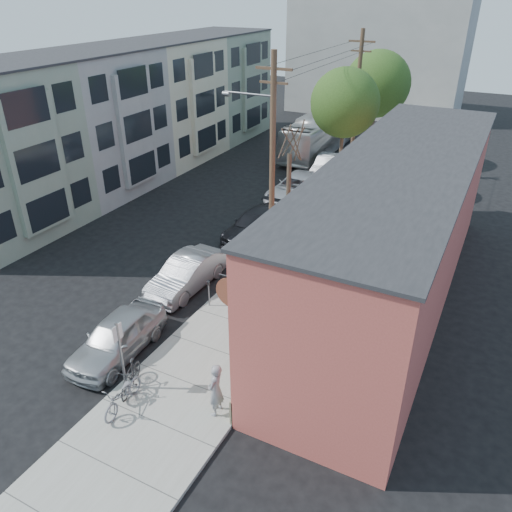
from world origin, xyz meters
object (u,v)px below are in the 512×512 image
at_px(patio_chair_b, 257,356).
at_px(patron_grey, 216,390).
at_px(utility_pole_near, 271,155).
at_px(car_3, 297,189).
at_px(car_0, 117,337).
at_px(car_4, 327,165).
at_px(tree_leafy_far, 377,84).
at_px(car_2, 255,225).
at_px(cyclist, 251,273).
at_px(parking_meter_far, 285,221).
at_px(patio_chair_a, 246,372).
at_px(patron_green, 280,301).
at_px(car_1, 187,274).
at_px(sign_post, 120,350).
at_px(bus, 320,133).
at_px(parked_bike_a, 130,377).
at_px(tree_leafy_mid, 345,103).
at_px(parked_bike_b, 123,395).
at_px(tree_bare, 288,200).
at_px(parking_meter_near, 209,289).

relative_size(patio_chair_b, patron_grey, 0.45).
distance_m(utility_pole_near, car_3, 8.91).
xyz_separation_m(car_0, car_4, (0.05, 23.31, -0.05)).
bearing_deg(tree_leafy_far, utility_pole_near, -91.34).
bearing_deg(car_3, patio_chair_b, -71.12).
xyz_separation_m(car_2, car_4, (0.00, 11.81, -0.01)).
bearing_deg(cyclist, car_3, -71.94).
height_order(parking_meter_far, patio_chair_a, parking_meter_far).
relative_size(patio_chair_b, car_0, 0.19).
bearing_deg(utility_pole_near, patron_grey, -73.05).
height_order(patron_green, car_2, patron_green).
bearing_deg(car_4, car_1, -95.34).
bearing_deg(sign_post, tree_leafy_far, 89.12).
xyz_separation_m(car_1, bus, (-2.21, 23.31, 0.83)).
relative_size(patio_chair_a, car_1, 0.19).
xyz_separation_m(cyclist, car_4, (-2.51, 17.17, -0.33)).
bearing_deg(car_2, utility_pole_near, -38.22).
bearing_deg(patio_chair_a, parked_bike_a, -153.27).
distance_m(sign_post, parking_meter_far, 13.81).
xyz_separation_m(sign_post, patron_green, (3.10, 6.13, -0.75)).
relative_size(patron_grey, bus, 0.17).
distance_m(utility_pole_near, patio_chair_a, 11.16).
bearing_deg(car_1, cyclist, 19.68).
xyz_separation_m(car_0, car_1, (-0.31, 5.20, -0.01)).
xyz_separation_m(parking_meter_far, patron_grey, (3.53, -13.32, 0.15)).
relative_size(patron_green, car_0, 0.40).
bearing_deg(sign_post, tree_leafy_mid, 88.80).
xyz_separation_m(tree_leafy_far, patron_green, (2.65, -23.02, -4.99)).
xyz_separation_m(patron_grey, car_3, (-4.98, 18.61, -0.31)).
relative_size(tree_leafy_far, car_4, 1.88).
distance_m(parking_meter_far, utility_pole_near, 4.94).
relative_size(patio_chair_a, car_3, 0.15).
xyz_separation_m(patron_green, bus, (-7.22, 23.87, 0.53)).
distance_m(sign_post, car_1, 7.03).
height_order(parked_bike_b, car_0, car_0).
height_order(sign_post, parked_bike_b, sign_post).
relative_size(tree_bare, car_4, 1.12).
bearing_deg(utility_pole_near, car_4, 96.87).
height_order(tree_leafy_mid, car_0, tree_leafy_mid).
bearing_deg(patio_chair_a, patron_grey, -101.76).
distance_m(parking_meter_near, car_0, 4.48).
distance_m(tree_leafy_far, car_4, 7.17).
bearing_deg(tree_leafy_mid, parking_meter_near, -92.00).
bearing_deg(patio_chair_a, car_0, -177.59).
bearing_deg(car_1, patron_grey, -47.82).
bearing_deg(tree_leafy_mid, car_4, 120.76).
xyz_separation_m(tree_bare, patio_chair_b, (3.13, -9.72, -2.07)).
distance_m(sign_post, parked_bike_a, 1.17).
bearing_deg(tree_leafy_far, parking_meter_near, -91.34).
bearing_deg(car_2, patio_chair_b, -59.33).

